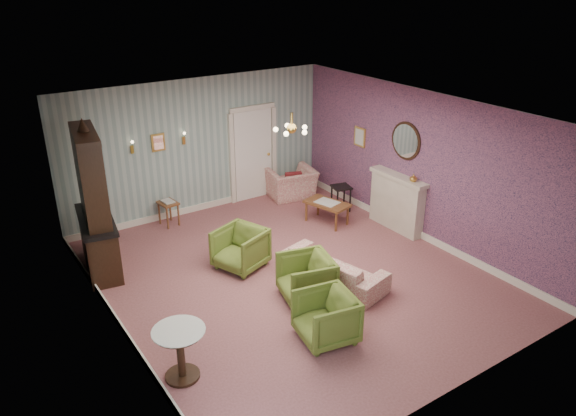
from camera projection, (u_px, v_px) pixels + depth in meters
floor at (291, 276)px, 9.68m from camera, size 7.00×7.00×0.00m
ceiling at (292, 113)px, 8.51m from camera, size 7.00×7.00×0.00m
wall_back at (199, 146)px, 11.76m from camera, size 6.00×0.00×6.00m
wall_front at (460, 296)px, 6.44m from camera, size 6.00×0.00×6.00m
wall_left at (110, 247)px, 7.56m from camera, size 0.00×7.00×7.00m
wall_right at (420, 166)px, 10.63m from camera, size 0.00×7.00×7.00m
wall_right_floral at (420, 166)px, 10.62m from camera, size 0.00×7.00×7.00m
door at (253, 153)px, 12.54m from camera, size 1.12×0.12×2.16m
olive_chair_a at (326, 316)px, 7.89m from camera, size 0.85×0.89×0.80m
olive_chair_b at (306, 276)px, 8.87m from camera, size 0.92×0.96×0.82m
olive_chair_c at (240, 247)px, 9.80m from camera, size 0.98×1.00×0.82m
sofa_chintz at (334, 263)px, 9.36m from camera, size 0.99×1.95×0.73m
wingback_chair at (291, 179)px, 12.80m from camera, size 1.14×0.85×0.91m
dresser at (92, 199)px, 9.40m from camera, size 0.81×1.68×2.68m
fireplace at (397, 202)px, 11.21m from camera, size 0.30×1.40×1.16m
mantel_vase at (413, 178)px, 10.63m from camera, size 0.15×0.15×0.15m
oval_mirror at (406, 141)px, 10.75m from camera, size 0.04×0.76×0.84m
framed_print at (360, 137)px, 11.88m from camera, size 0.04×0.34×0.42m
coffee_table at (327, 212)px, 11.58m from camera, size 0.74×1.02×0.47m
side_table_black at (341, 198)px, 12.15m from camera, size 0.46×0.46×0.58m
pedestal_table at (181, 354)px, 7.15m from camera, size 0.79×0.79×0.75m
nesting_table at (169, 212)px, 11.48m from camera, size 0.38×0.46×0.56m
gilt_mirror_back at (158, 143)px, 11.17m from camera, size 0.28×0.06×0.36m
sconce_left at (132, 147)px, 10.87m from camera, size 0.16×0.12×0.30m
sconce_right at (184, 138)px, 11.43m from camera, size 0.16×0.12×0.30m
chandelier at (292, 130)px, 8.62m from camera, size 0.56×0.56×0.36m
burgundy_cushion at (293, 180)px, 12.65m from camera, size 0.41×0.28×0.39m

